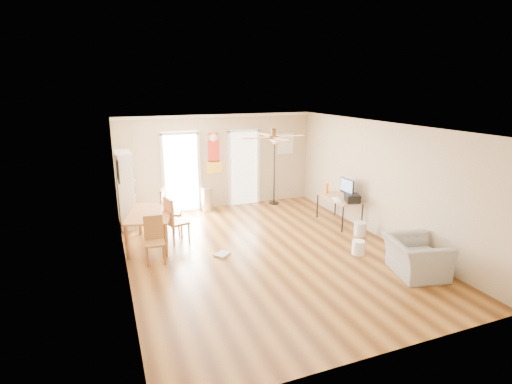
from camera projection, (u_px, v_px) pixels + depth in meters
name	position (u px, v px, depth m)	size (l,w,h in m)	color
floor	(267.00, 252.00, 8.18)	(7.00, 7.00, 0.00)	brown
ceiling	(267.00, 126.00, 7.50)	(5.50, 7.00, 0.00)	silver
wall_back	(218.00, 162.00, 10.98)	(5.50, 0.04, 2.60)	beige
wall_front	(381.00, 263.00, 4.69)	(5.50, 0.04, 2.60)	beige
wall_left	(122.00, 207.00, 6.87)	(0.04, 7.00, 2.60)	beige
wall_right	(380.00, 180.00, 8.80)	(0.04, 7.00, 2.60)	beige
crown_molding	(267.00, 128.00, 7.51)	(5.50, 7.00, 0.08)	white
kitchen_doorway	(181.00, 173.00, 10.66)	(0.90, 0.10, 2.10)	white
bathroom_doorway	(244.00, 168.00, 11.30)	(0.80, 0.10, 2.10)	white
wall_decal	(214.00, 153.00, 10.85)	(0.46, 0.03, 1.10)	red
ac_grille	(285.00, 144.00, 11.57)	(0.50, 0.04, 0.60)	white
framed_poster	(118.00, 169.00, 8.03)	(0.04, 0.66, 0.48)	black
ceiling_fan	(274.00, 137.00, 7.27)	(1.24, 1.24, 0.20)	#593819
bookshelf	(126.00, 189.00, 9.50)	(0.37, 0.83, 1.85)	silver
dining_table	(152.00, 229.00, 8.49)	(0.88, 1.47, 0.73)	#A16134
dining_chair_right_a	(172.00, 211.00, 9.24)	(0.42, 0.42, 1.03)	#A87936
dining_chair_right_b	(177.00, 220.00, 8.60)	(0.42, 0.42, 1.02)	#9D6A32
dining_chair_near	(155.00, 241.00, 7.60)	(0.37, 0.37, 0.91)	olive
trash_can	(207.00, 199.00, 10.83)	(0.30, 0.30, 0.65)	silver
torchiere_lamp	(274.00, 172.00, 11.32)	(0.36, 0.36, 1.92)	black
computer_desk	(339.00, 210.00, 9.84)	(0.62, 1.25, 0.67)	tan
imac	(347.00, 189.00, 9.56)	(0.07, 0.54, 0.50)	black
keyboard	(336.00, 200.00, 9.55)	(0.14, 0.42, 0.02)	white
printer	(352.00, 198.00, 9.35)	(0.32, 0.37, 0.19)	black
orange_bottle	(327.00, 188.00, 10.11)	(0.09, 0.09, 0.26)	orange
wastebasket_a	(358.00, 247.00, 8.06)	(0.25, 0.25, 0.29)	white
wastebasket_b	(360.00, 229.00, 9.06)	(0.28, 0.28, 0.32)	silver
floor_cloth	(222.00, 254.00, 8.03)	(0.30, 0.24, 0.04)	#A5A6A0
armchair	(416.00, 257.00, 7.15)	(1.04, 0.91, 0.67)	gray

